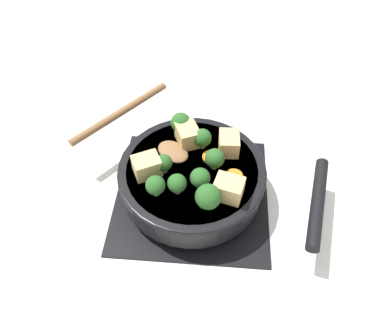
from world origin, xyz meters
TOP-DOWN VIEW (x-y plane):
  - ground_plane at (0.00, 0.00)m, footprint 2.40×2.40m
  - front_burner_grate at (0.00, 0.00)m, footprint 0.31×0.31m
  - skillet_pan at (0.00, 0.00)m, footprint 0.29×0.41m
  - wooden_spoon at (-0.09, -0.11)m, footprint 0.25×0.25m
  - tofu_cube_center_large at (-0.07, -0.01)m, footprint 0.06×0.06m
  - tofu_cube_near_handle at (-0.05, 0.07)m, footprint 0.05×0.04m
  - tofu_cube_east_chunk at (0.02, -0.08)m, footprint 0.06×0.06m
  - tofu_cube_west_chunk at (0.06, 0.07)m, footprint 0.05×0.06m
  - broccoli_floret_near_spoon at (0.04, 0.02)m, footprint 0.04×0.04m
  - broccoli_floret_center_top at (-0.01, 0.04)m, footprint 0.04×0.04m
  - broccoli_floret_east_rim at (0.07, -0.06)m, footprint 0.04×0.04m
  - broccoli_floret_west_rim at (-0.06, 0.02)m, footprint 0.04×0.04m
  - broccoli_floret_north_edge at (0.08, 0.03)m, footprint 0.05×0.05m
  - broccoli_floret_south_cluster at (0.06, -0.02)m, footprint 0.03×0.03m
  - broccoli_floret_mid_floret at (-0.09, -0.03)m, footprint 0.04×0.04m
  - broccoli_floret_small_inner at (0.01, -0.05)m, footprint 0.03×0.03m
  - carrot_slice_orange_thin at (0.02, 0.08)m, footprint 0.03×0.03m
  - carrot_slice_near_center at (-0.03, 0.03)m, footprint 0.03×0.03m

SIDE VIEW (x-z plane):
  - ground_plane at x=0.00m, z-range 0.00..0.00m
  - front_burner_grate at x=0.00m, z-range 0.00..0.03m
  - skillet_pan at x=0.00m, z-range 0.03..0.09m
  - carrot_slice_orange_thin at x=0.02m, z-range 0.09..0.09m
  - carrot_slice_near_center at x=-0.03m, z-range 0.09..0.09m
  - wooden_spoon at x=-0.09m, z-range 0.09..0.10m
  - tofu_cube_near_handle at x=-0.05m, z-range 0.09..0.12m
  - tofu_cube_east_chunk at x=0.02m, z-range 0.09..0.13m
  - tofu_cube_west_chunk at x=0.06m, z-range 0.09..0.13m
  - tofu_cube_center_large at x=-0.07m, z-range 0.09..0.13m
  - broccoli_floret_small_inner at x=0.01m, z-range 0.09..0.13m
  - broccoli_floret_south_cluster at x=0.06m, z-range 0.09..0.13m
  - broccoli_floret_east_rim at x=0.07m, z-range 0.09..0.13m
  - broccoli_floret_west_rim at x=-0.06m, z-range 0.09..0.13m
  - broccoli_floret_near_spoon at x=0.04m, z-range 0.09..0.13m
  - broccoli_floret_center_top at x=-0.01m, z-range 0.09..0.13m
  - broccoli_floret_mid_floret at x=-0.09m, z-range 0.09..0.14m
  - broccoli_floret_north_edge at x=0.08m, z-range 0.09..0.14m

